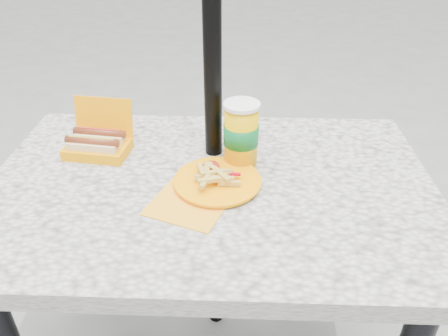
{
  "coord_description": "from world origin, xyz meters",
  "views": [
    {
      "loc": [
        0.07,
        -0.96,
        1.41
      ],
      "look_at": [
        0.04,
        -0.01,
        0.8
      ],
      "focal_mm": 35.0,
      "sensor_mm": 36.0,
      "label": 1
    }
  ],
  "objects_px": {
    "hotdog_box": "(98,143)",
    "umbrella_pole": "(212,34)",
    "soda_cup": "(241,134)",
    "fries_plate": "(215,182)"
  },
  "relations": [
    {
      "from": "hotdog_box",
      "to": "umbrella_pole",
      "type": "bearing_deg",
      "value": 10.36
    },
    {
      "from": "hotdog_box",
      "to": "fries_plate",
      "type": "relative_size",
      "value": 0.62
    },
    {
      "from": "hotdog_box",
      "to": "soda_cup",
      "type": "height_order",
      "value": "soda_cup"
    },
    {
      "from": "hotdog_box",
      "to": "fries_plate",
      "type": "xyz_separation_m",
      "value": [
        0.35,
        -0.16,
        -0.02
      ]
    },
    {
      "from": "umbrella_pole",
      "to": "soda_cup",
      "type": "bearing_deg",
      "value": -36.87
    },
    {
      "from": "umbrella_pole",
      "to": "soda_cup",
      "type": "xyz_separation_m",
      "value": [
        0.08,
        -0.06,
        -0.26
      ]
    },
    {
      "from": "soda_cup",
      "to": "hotdog_box",
      "type": "bearing_deg",
      "value": 174.36
    },
    {
      "from": "fries_plate",
      "to": "soda_cup",
      "type": "bearing_deg",
      "value": 60.04
    },
    {
      "from": "umbrella_pole",
      "to": "fries_plate",
      "type": "height_order",
      "value": "umbrella_pole"
    },
    {
      "from": "hotdog_box",
      "to": "fries_plate",
      "type": "bearing_deg",
      "value": -16.74
    }
  ]
}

